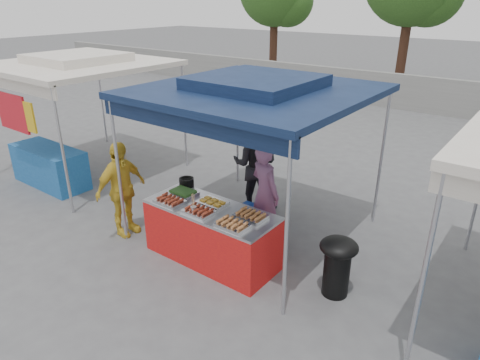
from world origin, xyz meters
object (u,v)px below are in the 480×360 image
Objects in this scene: vendor_table at (211,234)px; customer_person at (121,189)px; vendor_woman at (265,193)px; helper_man at (256,165)px; cooking_pot at (187,182)px; wok_burner at (338,262)px.

customer_person reaches higher than vendor_table.
helper_man is at bearing -27.12° from vendor_woman.
vendor_table is at bearing 80.47° from helper_man.
helper_man is at bearing 75.85° from cooking_pot.
customer_person is (-1.96, -1.22, -0.03)m from vendor_woman.
wok_burner is 0.53× the size of customer_person.
customer_person is at bearing -170.31° from vendor_table.
helper_man is 1.09× the size of customer_person.
wok_burner is (1.84, 0.36, 0.07)m from vendor_table.
vendor_woman is 2.31m from customer_person.
vendor_table is at bearing -172.69° from wok_burner.
cooking_pot reaches higher than vendor_table.
vendor_woman is 1.03× the size of customer_person.
vendor_woman is at bearing 71.69° from vendor_table.
vendor_woman is (1.12, 0.58, -0.10)m from cooking_pot.
customer_person is at bearing 52.02° from vendor_woman.
helper_man is (0.35, 1.41, -0.05)m from cooking_pot.
helper_man is at bearing 144.68° from wok_burner.
cooking_pot is at bearing 176.23° from wok_burner.
vendor_table is 1.71m from customer_person.
vendor_woman is at bearing 27.26° from cooking_pot.
cooking_pot is at bearing 156.12° from vendor_table.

